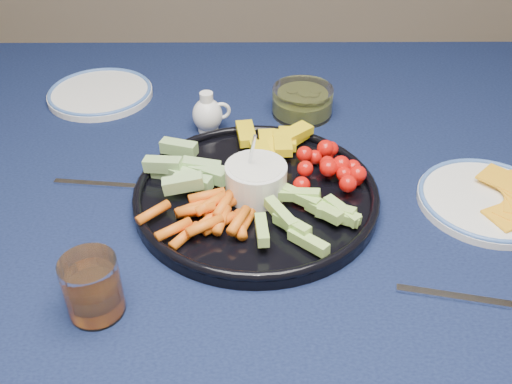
{
  "coord_description": "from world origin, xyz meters",
  "views": [
    {
      "loc": [
        0.07,
        -0.8,
        1.31
      ],
      "look_at": [
        0.07,
        -0.1,
        0.76
      ],
      "focal_mm": 40.0,
      "sensor_mm": 36.0,
      "label": 1
    }
  ],
  "objects_px": {
    "side_plate_extra": "(100,93)",
    "cheese_plate": "(488,198)",
    "dining_table": "(217,206)",
    "crudite_platter": "(254,190)",
    "juice_tumbler": "(93,290)",
    "creamer_pitcher": "(208,114)",
    "pickle_bowl": "(302,102)"
  },
  "relations": [
    {
      "from": "creamer_pitcher",
      "to": "cheese_plate",
      "type": "distance_m",
      "value": 0.5
    },
    {
      "from": "juice_tumbler",
      "to": "side_plate_extra",
      "type": "distance_m",
      "value": 0.58
    },
    {
      "from": "dining_table",
      "to": "creamer_pitcher",
      "type": "bearing_deg",
      "value": 98.13
    },
    {
      "from": "side_plate_extra",
      "to": "crudite_platter",
      "type": "bearing_deg",
      "value": -47.91
    },
    {
      "from": "dining_table",
      "to": "crudite_platter",
      "type": "bearing_deg",
      "value": -54.86
    },
    {
      "from": "crudite_platter",
      "to": "cheese_plate",
      "type": "relative_size",
      "value": 1.78
    },
    {
      "from": "crudite_platter",
      "to": "side_plate_extra",
      "type": "relative_size",
      "value": 1.8
    },
    {
      "from": "cheese_plate",
      "to": "juice_tumbler",
      "type": "distance_m",
      "value": 0.6
    },
    {
      "from": "creamer_pitcher",
      "to": "pickle_bowl",
      "type": "height_order",
      "value": "creamer_pitcher"
    },
    {
      "from": "dining_table",
      "to": "cheese_plate",
      "type": "xyz_separation_m",
      "value": [
        0.43,
        -0.1,
        0.1
      ]
    },
    {
      "from": "pickle_bowl",
      "to": "side_plate_extra",
      "type": "relative_size",
      "value": 0.55
    },
    {
      "from": "pickle_bowl",
      "to": "juice_tumbler",
      "type": "bearing_deg",
      "value": -120.51
    },
    {
      "from": "dining_table",
      "to": "side_plate_extra",
      "type": "distance_m",
      "value": 0.37
    },
    {
      "from": "creamer_pitcher",
      "to": "juice_tumbler",
      "type": "xyz_separation_m",
      "value": [
        -0.11,
        -0.44,
        0.0
      ]
    },
    {
      "from": "dining_table",
      "to": "creamer_pitcher",
      "type": "xyz_separation_m",
      "value": [
        -0.02,
        0.12,
        0.12
      ]
    },
    {
      "from": "crudite_platter",
      "to": "side_plate_extra",
      "type": "height_order",
      "value": "crudite_platter"
    },
    {
      "from": "pickle_bowl",
      "to": "juice_tumbler",
      "type": "distance_m",
      "value": 0.58
    },
    {
      "from": "pickle_bowl",
      "to": "cheese_plate",
      "type": "xyz_separation_m",
      "value": [
        0.27,
        -0.29,
        -0.01
      ]
    },
    {
      "from": "dining_table",
      "to": "juice_tumbler",
      "type": "bearing_deg",
      "value": -112.57
    },
    {
      "from": "cheese_plate",
      "to": "juice_tumbler",
      "type": "bearing_deg",
      "value": -159.39
    },
    {
      "from": "crudite_platter",
      "to": "cheese_plate",
      "type": "height_order",
      "value": "crudite_platter"
    },
    {
      "from": "creamer_pitcher",
      "to": "side_plate_extra",
      "type": "xyz_separation_m",
      "value": [
        -0.23,
        0.13,
        -0.02
      ]
    },
    {
      "from": "creamer_pitcher",
      "to": "pickle_bowl",
      "type": "bearing_deg",
      "value": 18.71
    },
    {
      "from": "creamer_pitcher",
      "to": "juice_tumbler",
      "type": "relative_size",
      "value": 0.93
    },
    {
      "from": "side_plate_extra",
      "to": "dining_table",
      "type": "bearing_deg",
      "value": -45.61
    },
    {
      "from": "dining_table",
      "to": "cheese_plate",
      "type": "bearing_deg",
      "value": -13.62
    },
    {
      "from": "crudite_platter",
      "to": "juice_tumbler",
      "type": "height_order",
      "value": "crudite_platter"
    },
    {
      "from": "juice_tumbler",
      "to": "dining_table",
      "type": "bearing_deg",
      "value": 67.43
    },
    {
      "from": "crudite_platter",
      "to": "side_plate_extra",
      "type": "distance_m",
      "value": 0.47
    },
    {
      "from": "side_plate_extra",
      "to": "cheese_plate",
      "type": "bearing_deg",
      "value": -27.76
    },
    {
      "from": "pickle_bowl",
      "to": "cheese_plate",
      "type": "distance_m",
      "value": 0.39
    },
    {
      "from": "cheese_plate",
      "to": "side_plate_extra",
      "type": "distance_m",
      "value": 0.77
    }
  ]
}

